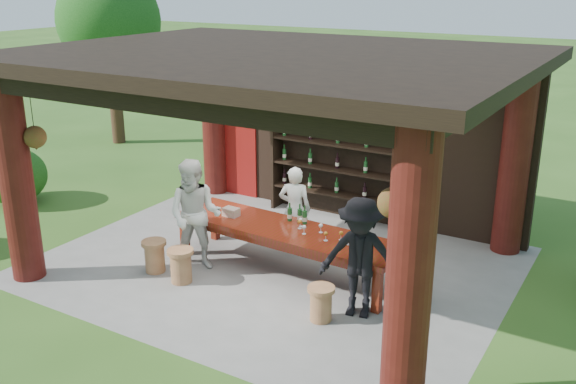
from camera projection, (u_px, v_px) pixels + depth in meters
The scene contains 15 objects.
ground at pixel (276, 264), 10.70m from camera, with size 90.00×90.00×0.00m, color #2D5119.
pavilion at pixel (288, 134), 10.37m from camera, with size 7.50×6.00×3.60m.
wine_shelf at pixel (337, 158), 12.35m from camera, with size 2.79×0.42×2.46m.
tasting_table at pixel (286, 234), 10.25m from camera, with size 3.94×1.20×0.75m.
stool_near_left at pixel (181, 265), 9.99m from camera, with size 0.42×0.42×0.55m.
stool_near_right at pixel (321, 303), 8.88m from camera, with size 0.39×0.39×0.51m.
stool_far_left at pixel (155, 255), 10.35m from camera, with size 0.40×0.40×0.53m.
host at pixel (295, 209), 10.99m from camera, with size 0.55×0.36×1.52m, color white.
guest_woman at pixel (195, 215), 10.29m from camera, with size 0.89×0.69×1.83m, color silver.
guest_man at pixel (360, 258), 8.83m from camera, with size 1.13×0.65×1.75m, color black.
table_bottles at pixel (298, 213), 10.40m from camera, with size 0.36×0.12×0.31m.
table_glasses at pixel (320, 231), 9.91m from camera, with size 1.03×0.37×0.15m.
napkin_basket at pixel (231, 212), 10.70m from camera, with size 0.26×0.18×0.14m, color #BF6672.
shrubs at pixel (507, 253), 9.80m from camera, with size 15.59×8.98×1.36m.
trees at pixel (535, 68), 8.79m from camera, with size 20.44×11.15×4.80m.
Camera 1 is at (5.17, -8.27, 4.57)m, focal length 40.00 mm.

